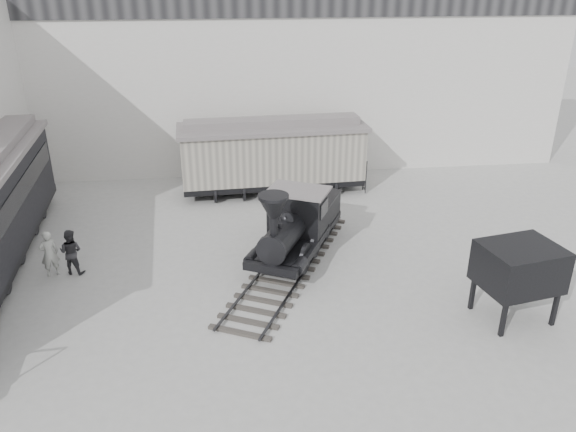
{
  "coord_description": "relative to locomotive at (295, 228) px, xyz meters",
  "views": [
    {
      "loc": [
        -1.52,
        -14.83,
        10.27
      ],
      "look_at": [
        0.68,
        3.62,
        2.0
      ],
      "focal_mm": 35.0,
      "sensor_mm": 36.0,
      "label": 1
    }
  ],
  "objects": [
    {
      "name": "boxcar",
      "position": [
        -0.17,
        7.11,
        0.7
      ],
      "size": [
        9.18,
        3.3,
        3.7
      ],
      "rotation": [
        0.0,
        0.0,
        0.05
      ],
      "color": "black",
      "rests_on": "ground"
    },
    {
      "name": "north_wall",
      "position": [
        -1.01,
        10.85,
        4.31
      ],
      "size": [
        34.0,
        2.51,
        11.0
      ],
      "color": "silver",
      "rests_on": "ground"
    },
    {
      "name": "visitor_a",
      "position": [
        -8.93,
        -0.27,
        -0.37
      ],
      "size": [
        0.76,
        0.65,
        1.75
      ],
      "primitive_type": "imported",
      "rotation": [
        0.0,
        0.0,
        3.59
      ],
      "color": "#BABCB4",
      "rests_on": "ground"
    },
    {
      "name": "coal_hopper",
      "position": [
        6.34,
        -4.77,
        0.4
      ],
      "size": [
        2.62,
        2.29,
        2.51
      ],
      "rotation": [
        0.0,
        0.0,
        0.19
      ],
      "color": "black",
      "rests_on": "ground"
    },
    {
      "name": "locomotive",
      "position": [
        0.0,
        0.0,
        0.0
      ],
      "size": [
        6.06,
        9.46,
        3.36
      ],
      "rotation": [
        0.0,
        0.0,
        -0.46
      ],
      "color": "#37332F",
      "rests_on": "ground"
    },
    {
      "name": "ground",
      "position": [
        -1.01,
        -4.14,
        -1.24
      ],
      "size": [
        90.0,
        90.0,
        0.0
      ],
      "primitive_type": "plane",
      "color": "#9E9E9B"
    },
    {
      "name": "visitor_b",
      "position": [
        -8.19,
        -0.19,
        -0.38
      ],
      "size": [
        0.97,
        0.83,
        1.72
      ],
      "primitive_type": "imported",
      "rotation": [
        0.0,
        0.0,
        2.9
      ],
      "color": "#2D2D2F",
      "rests_on": "ground"
    }
  ]
}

